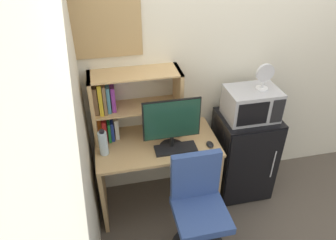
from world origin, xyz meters
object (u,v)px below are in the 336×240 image
at_px(monitor, 172,123).
at_px(microwave, 251,104).
at_px(mini_fridge, 243,155).
at_px(desk_fan, 264,75).
at_px(water_bottle, 103,143).
at_px(hutch_bookshelf, 122,104).
at_px(keyboard, 176,149).
at_px(desk_chair, 198,214).
at_px(wall_corkboard, 94,29).
at_px(computer_mouse, 210,144).

xyz_separation_m(monitor, microwave, (0.78, 0.12, 0.02)).
xyz_separation_m(mini_fridge, desk_fan, (0.08, -0.00, 0.89)).
distance_m(monitor, water_bottle, 0.61).
xyz_separation_m(hutch_bookshelf, keyboard, (0.42, -0.32, -0.32)).
relative_size(water_bottle, desk_chair, 0.25).
bearing_deg(keyboard, water_bottle, 172.55).
bearing_deg(microwave, water_bottle, -176.83).
bearing_deg(hutch_bookshelf, water_bottle, -129.28).
distance_m(hutch_bookshelf, wall_corkboard, 0.68).
bearing_deg(water_bottle, mini_fridge, 3.04).
bearing_deg(hutch_bookshelf, desk_fan, -7.80).
relative_size(hutch_bookshelf, water_bottle, 3.25).
xyz_separation_m(hutch_bookshelf, water_bottle, (-0.20, -0.24, -0.22)).
distance_m(monitor, mini_fridge, 0.98).
bearing_deg(wall_corkboard, hutch_bookshelf, -37.81).
distance_m(monitor, desk_chair, 0.80).
relative_size(monitor, microwave, 1.06).
bearing_deg(hutch_bookshelf, mini_fridge, -8.17).
height_order(mini_fridge, desk_chair, desk_chair).
bearing_deg(keyboard, computer_mouse, -2.07).
xyz_separation_m(hutch_bookshelf, wall_corkboard, (-0.16, 0.12, 0.65)).
xyz_separation_m(microwave, desk_chair, (-0.67, -0.61, -0.64)).
bearing_deg(microwave, monitor, -171.50).
xyz_separation_m(monitor, wall_corkboard, (-0.55, 0.41, 0.72)).
xyz_separation_m(computer_mouse, desk_chair, (-0.23, -0.44, -0.36)).
bearing_deg(desk_chair, microwave, 42.57).
height_order(water_bottle, mini_fridge, water_bottle).
xyz_separation_m(monitor, water_bottle, (-0.59, 0.04, -0.15)).
bearing_deg(desk_chair, desk_fan, 39.22).
bearing_deg(mini_fridge, desk_fan, -1.98).
relative_size(keyboard, mini_fridge, 0.40).
bearing_deg(computer_mouse, microwave, 20.98).
height_order(keyboard, water_bottle, water_bottle).
xyz_separation_m(hutch_bookshelf, computer_mouse, (0.74, -0.34, -0.32)).
height_order(microwave, wall_corkboard, wall_corkboard).
bearing_deg(keyboard, desk_chair, -78.74).
height_order(computer_mouse, microwave, microwave).
bearing_deg(microwave, desk_chair, -137.43).
xyz_separation_m(hutch_bookshelf, desk_chair, (0.51, -0.78, -0.68)).
distance_m(microwave, wall_corkboard, 1.53).
xyz_separation_m(hutch_bookshelf, desk_fan, (1.26, -0.17, 0.24)).
relative_size(mini_fridge, wall_corkboard, 1.19).
bearing_deg(microwave, hutch_bookshelf, 171.97).
xyz_separation_m(keyboard, mini_fridge, (0.76, 0.15, -0.33)).
height_order(hutch_bookshelf, wall_corkboard, wall_corkboard).
bearing_deg(computer_mouse, wall_corkboard, 152.95).
distance_m(hutch_bookshelf, microwave, 1.19).
distance_m(hutch_bookshelf, mini_fridge, 1.36).
distance_m(keyboard, desk_fan, 1.01).
height_order(computer_mouse, mini_fridge, mini_fridge).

